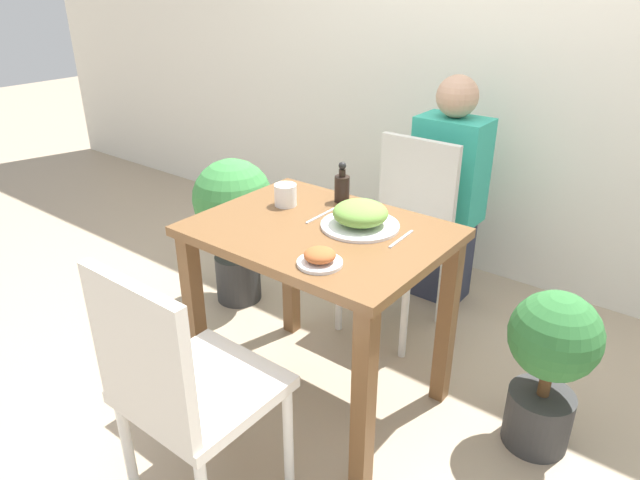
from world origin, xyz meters
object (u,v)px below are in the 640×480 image
(food_plate, at_px, (360,216))
(person_figure, at_px, (447,194))
(drink_cup, at_px, (286,195))
(sauce_bottle, at_px, (342,187))
(chair_far, at_px, (403,225))
(side_plate, at_px, (320,258))
(chair_near, at_px, (181,385))
(potted_plant_right, at_px, (550,361))
(potted_plant_left, at_px, (234,213))

(food_plate, xyz_separation_m, person_figure, (-0.10, 0.95, -0.23))
(drink_cup, xyz_separation_m, sauce_bottle, (0.15, 0.17, 0.02))
(chair_far, height_order, food_plate, chair_far)
(drink_cup, bearing_deg, food_plate, 0.81)
(food_plate, relative_size, side_plate, 1.95)
(food_plate, bearing_deg, sauce_bottle, 140.69)
(chair_near, bearing_deg, potted_plant_right, -128.06)
(person_figure, bearing_deg, food_plate, -83.70)
(food_plate, relative_size, drink_cup, 3.26)
(food_plate, xyz_separation_m, potted_plant_left, (-0.93, 0.25, -0.31))
(drink_cup, height_order, potted_plant_left, drink_cup)
(food_plate, relative_size, person_figure, 0.24)
(chair_far, bearing_deg, chair_near, -87.08)
(chair_near, distance_m, drink_cup, 0.88)
(food_plate, xyz_separation_m, potted_plant_right, (0.69, 0.19, -0.44))
(potted_plant_left, bearing_deg, sauce_bottle, -6.71)
(drink_cup, distance_m, potted_plant_left, 0.70)
(chair_near, height_order, chair_far, same)
(drink_cup, bearing_deg, side_plate, -37.09)
(person_figure, bearing_deg, drink_cup, -104.54)
(food_plate, xyz_separation_m, side_plate, (0.06, -0.32, -0.02))
(sauce_bottle, distance_m, potted_plant_right, 1.00)
(chair_far, height_order, potted_plant_right, chair_far)
(side_plate, relative_size, person_figure, 0.13)
(drink_cup, relative_size, sauce_bottle, 0.53)
(chair_near, xyz_separation_m, potted_plant_left, (-0.85, 1.04, -0.02))
(chair_near, height_order, potted_plant_right, chair_near)
(drink_cup, xyz_separation_m, person_figure, (0.25, 0.95, -0.23))
(chair_far, distance_m, potted_plant_left, 0.85)
(sauce_bottle, height_order, person_figure, person_figure)
(chair_far, height_order, drink_cup, chair_far)
(drink_cup, distance_m, potted_plant_right, 1.14)
(chair_near, relative_size, person_figure, 0.78)
(chair_far, relative_size, drink_cup, 10.35)
(food_plate, relative_size, potted_plant_right, 0.45)
(chair_far, distance_m, person_figure, 0.36)
(chair_far, relative_size, side_plate, 6.20)
(food_plate, bearing_deg, chair_near, -95.94)
(potted_plant_right, xyz_separation_m, person_figure, (-0.79, 0.76, 0.21))
(potted_plant_right, bearing_deg, chair_far, 154.05)
(potted_plant_left, bearing_deg, food_plate, -15.02)
(chair_near, xyz_separation_m, person_figure, (-0.02, 1.74, 0.06))
(food_plate, bearing_deg, side_plate, -78.68)
(chair_far, relative_size, sauce_bottle, 5.49)
(side_plate, bearing_deg, person_figure, 97.57)
(potted_plant_left, relative_size, potted_plant_right, 1.22)
(potted_plant_right, distance_m, person_figure, 1.11)
(chair_far, height_order, side_plate, chair_far)
(chair_far, height_order, sauce_bottle, sauce_bottle)
(side_plate, distance_m, sauce_bottle, 0.55)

